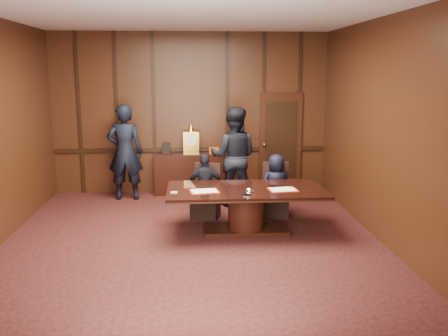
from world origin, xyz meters
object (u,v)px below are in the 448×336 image
signatory_left (205,187)px  witness_left (125,152)px  conference_table (246,203)px  witness_right (234,157)px  sideboard (192,172)px  signatory_right (276,186)px

signatory_left → witness_left: (-1.63, 1.48, 0.40)m
conference_table → signatory_left: (-0.65, 0.80, 0.09)m
witness_left → conference_table: bearing=136.4°
witness_right → sideboard: bearing=-37.2°
sideboard → signatory_left: bearing=-82.4°
sideboard → witness_right: (0.84, -0.98, 0.51)m
witness_left → witness_right: 2.30m
sideboard → signatory_left: 1.89m
witness_left → sideboard: bearing=-162.8°
sideboard → witness_left: size_ratio=0.80×
signatory_right → witness_left: 3.31m
signatory_right → witness_right: size_ratio=0.60×
sideboard → conference_table: sideboard is taller
sideboard → conference_table: size_ratio=0.61×
witness_left → witness_right: witness_left is taller
signatory_left → witness_left: bearing=-41.9°
signatory_right → witness_right: bearing=-58.2°
sideboard → witness_left: 1.52m
signatory_left → witness_left: size_ratio=0.60×
conference_table → witness_right: 1.76m
signatory_left → signatory_right: bearing=-179.6°
sideboard → witness_left: (-1.38, -0.39, 0.52)m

